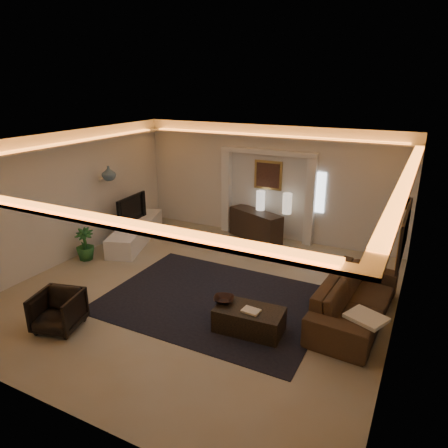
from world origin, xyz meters
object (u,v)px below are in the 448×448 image
at_px(console, 256,225).
at_px(armchair, 58,311).
at_px(sofa, 355,300).
at_px(coffee_table, 249,320).

xyz_separation_m(console, armchair, (-1.32, -5.25, -0.07)).
xyz_separation_m(sofa, armchair, (-4.31, -2.53, -0.04)).
relative_size(coffee_table, armchair, 1.53).
bearing_deg(coffee_table, armchair, -158.13).
height_order(console, sofa, console).
bearing_deg(armchair, coffee_table, 11.10).
height_order(console, coffee_table, console).
distance_m(console, coffee_table, 4.18).
distance_m(sofa, coffee_table, 1.88).
bearing_deg(armchair, sofa, 15.85).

